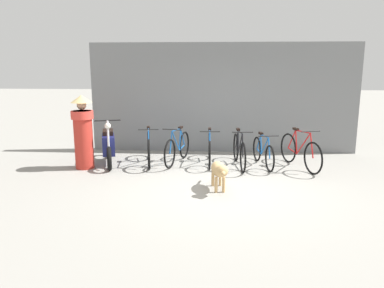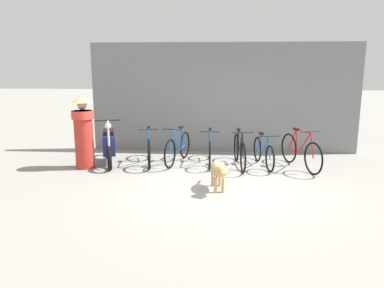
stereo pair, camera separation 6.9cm
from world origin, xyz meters
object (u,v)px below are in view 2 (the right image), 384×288
at_px(bicycle_2, 210,149).
at_px(bicycle_1, 178,148).
at_px(bicycle_5, 300,152).
at_px(stray_dog, 219,170).
at_px(bicycle_3, 239,151).
at_px(bicycle_4, 263,152).
at_px(bicycle_0, 149,149).
at_px(motorcycle, 109,146).
at_px(person_in_robes, 84,131).

bearing_deg(bicycle_2, bicycle_1, -88.97).
distance_m(bicycle_5, stray_dog, 2.50).
bearing_deg(bicycle_3, bicycle_1, -103.82).
height_order(bicycle_4, stray_dog, bicycle_4).
height_order(bicycle_3, bicycle_4, bicycle_3).
bearing_deg(bicycle_4, bicycle_2, -109.10).
xyz_separation_m(bicycle_5, stray_dog, (-1.84, -1.70, 0.01)).
bearing_deg(bicycle_1, bicycle_3, 95.32).
xyz_separation_m(bicycle_0, motorcycle, (-0.95, -0.07, 0.07)).
bearing_deg(bicycle_2, motorcycle, -86.98).
bearing_deg(stray_dog, motorcycle, -134.14).
xyz_separation_m(bicycle_1, person_in_robes, (-2.06, -0.59, 0.50)).
bearing_deg(bicycle_4, motorcycle, -100.40).
height_order(bicycle_1, bicycle_2, bicycle_1).
bearing_deg(bicycle_1, bicycle_0, -68.57).
bearing_deg(bicycle_5, stray_dog, -65.88).
bearing_deg(person_in_robes, bicycle_1, -143.37).
relative_size(bicycle_0, bicycle_4, 1.08).
distance_m(bicycle_0, bicycle_1, 0.68).
relative_size(bicycle_0, bicycle_3, 0.97).
xyz_separation_m(bicycle_1, motorcycle, (-1.63, -0.16, 0.07)).
bearing_deg(bicycle_0, bicycle_2, 84.44).
bearing_deg(bicycle_1, stray_dog, 40.52).
bearing_deg(motorcycle, bicycle_5, 71.76).
distance_m(bicycle_2, person_in_robes, 2.94).
xyz_separation_m(motorcycle, person_in_robes, (-0.43, -0.44, 0.43)).
distance_m(bicycle_0, stray_dog, 2.50).
distance_m(bicycle_0, motorcycle, 0.96).
distance_m(bicycle_1, bicycle_4, 2.01).
distance_m(bicycle_0, bicycle_3, 2.13).
bearing_deg(bicycle_3, bicycle_4, 91.00).
xyz_separation_m(bicycle_3, motorcycle, (-3.08, 0.06, 0.06)).
relative_size(bicycle_2, bicycle_5, 1.01).
distance_m(bicycle_2, motorcycle, 2.40).
bearing_deg(bicycle_2, bicycle_3, 68.46).
bearing_deg(person_in_robes, bicycle_3, -153.29).
bearing_deg(bicycle_4, bicycle_3, -94.08).
xyz_separation_m(bicycle_3, stray_dog, (-0.47, -1.74, 0.02)).
xyz_separation_m(bicycle_2, person_in_robes, (-2.83, -0.63, 0.51)).
height_order(bicycle_1, stray_dog, bicycle_1).
distance_m(bicycle_3, person_in_robes, 3.57).
distance_m(bicycle_2, bicycle_4, 1.26).
distance_m(bicycle_1, bicycle_3, 1.47).
relative_size(bicycle_2, person_in_robes, 1.03).
height_order(bicycle_0, bicycle_3, bicycle_0).
bearing_deg(motorcycle, person_in_robes, -61.93).
xyz_separation_m(bicycle_2, bicycle_3, (0.69, -0.25, 0.02)).
relative_size(bicycle_0, person_in_robes, 1.03).
height_order(bicycle_4, person_in_robes, person_in_robes).
height_order(bicycle_5, motorcycle, motorcycle).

